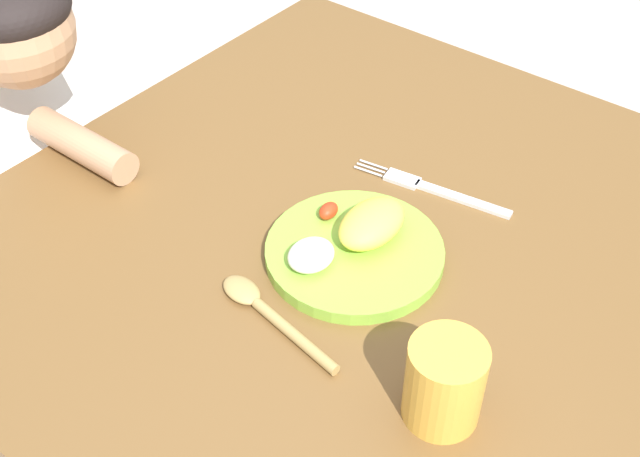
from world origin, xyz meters
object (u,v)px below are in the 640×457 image
plate (355,246)px  fork (433,189)px  drinking_cup (444,383)px  person (31,190)px  spoon (266,311)px

plate → fork: 0.18m
drinking_cup → person: 0.87m
fork → drinking_cup: (-0.31, -0.20, 0.05)m
drinking_cup → person: bearing=86.1°
spoon → drinking_cup: bearing=-168.3°
fork → drinking_cup: drinking_cup is taller
spoon → fork: bearing=-86.6°
plate → fork: bearing=-3.0°
spoon → drinking_cup: drinking_cup is taller
fork → spoon: spoon is taller
spoon → drinking_cup: 0.24m
drinking_cup → plate: bearing=57.3°
spoon → person: (0.07, 0.60, -0.17)m
spoon → person: size_ratio=0.21×
fork → spoon: bearing=75.4°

